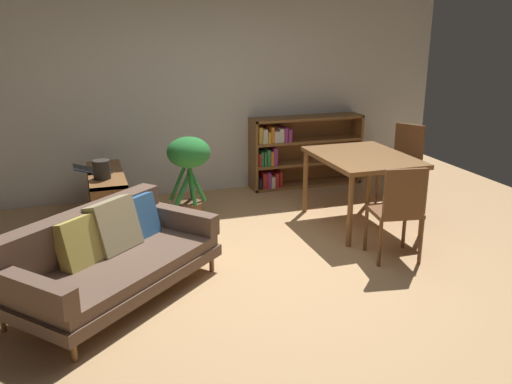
# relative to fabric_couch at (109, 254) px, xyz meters

# --- Properties ---
(ground_plane) EXTENTS (8.16, 8.16, 0.00)m
(ground_plane) POSITION_rel_fabric_couch_xyz_m (1.40, -0.02, -0.36)
(ground_plane) COLOR tan
(back_wall_panel) EXTENTS (6.80, 0.10, 2.70)m
(back_wall_panel) POSITION_rel_fabric_couch_xyz_m (1.40, 2.68, 0.99)
(back_wall_panel) COLOR silver
(back_wall_panel) RESTS_ON ground_plane
(fabric_couch) EXTENTS (1.92, 1.83, 0.78)m
(fabric_couch) POSITION_rel_fabric_couch_xyz_m (0.00, 0.00, 0.00)
(fabric_couch) COLOR brown
(fabric_couch) RESTS_ON ground_plane
(media_console) EXTENTS (0.38, 1.15, 0.60)m
(media_console) POSITION_rel_fabric_couch_xyz_m (0.11, 1.76, -0.08)
(media_console) COLOR brown
(media_console) RESTS_ON ground_plane
(open_laptop) EXTENTS (0.41, 0.30, 0.08)m
(open_laptop) POSITION_rel_fabric_couch_xyz_m (-0.00, 1.84, 0.26)
(open_laptop) COLOR #333338
(open_laptop) RESTS_ON media_console
(desk_speaker) EXTENTS (0.18, 0.18, 0.20)m
(desk_speaker) POSITION_rel_fabric_couch_xyz_m (0.06, 1.51, 0.34)
(desk_speaker) COLOR #2D2823
(desk_speaker) RESTS_ON media_console
(potted_floor_plant) EXTENTS (0.48, 0.48, 0.99)m
(potted_floor_plant) POSITION_rel_fabric_couch_xyz_m (0.99, 1.46, 0.32)
(potted_floor_plant) COLOR brown
(potted_floor_plant) RESTS_ON ground_plane
(dining_table) EXTENTS (0.96, 1.23, 0.80)m
(dining_table) POSITION_rel_fabric_couch_xyz_m (2.80, 0.85, 0.35)
(dining_table) COLOR brown
(dining_table) RESTS_ON ground_plane
(dining_chair_near) EXTENTS (0.50, 0.48, 0.94)m
(dining_chair_near) POSITION_rel_fabric_couch_xyz_m (2.64, -0.15, 0.17)
(dining_chair_near) COLOR brown
(dining_chair_near) RESTS_ON ground_plane
(dining_chair_far) EXTENTS (0.61, 0.60, 0.97)m
(dining_chair_far) POSITION_rel_fabric_couch_xyz_m (3.70, 1.41, 0.17)
(dining_chair_far) COLOR brown
(dining_chair_far) RESTS_ON ground_plane
(bookshelf) EXTENTS (1.57, 0.33, 0.96)m
(bookshelf) POSITION_rel_fabric_couch_xyz_m (2.70, 2.49, 0.12)
(bookshelf) COLOR brown
(bookshelf) RESTS_ON ground_plane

